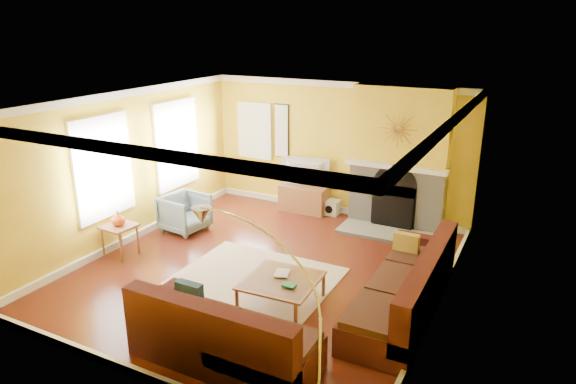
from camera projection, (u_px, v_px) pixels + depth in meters
The scene contains 27 objects.
floor at pixel (264, 269), 8.30m from camera, with size 5.50×6.00×0.02m, color maroon.
ceiling at pixel (262, 101), 7.44m from camera, with size 5.50×6.00×0.02m, color white.
wall_back at pixel (337, 148), 10.41m from camera, with size 5.50×0.02×2.70m, color yellow.
wall_front at pixel (119, 270), 5.33m from camera, with size 5.50×0.02×2.70m, color yellow.
wall_left at pixel (128, 167), 9.06m from camera, with size 0.02×6.00×2.70m, color yellow.
wall_right at pixel (447, 220), 6.67m from camera, with size 0.02×6.00×2.70m, color yellow.
baseboard at pixel (264, 265), 8.28m from camera, with size 5.50×6.00×0.12m, color white, non-canonical shape.
crown_molding at pixel (262, 105), 7.46m from camera, with size 5.50×6.00×0.12m, color white, non-canonical shape.
window_left_near at pixel (176, 144), 10.10m from camera, with size 0.06×1.22×1.72m, color white.
window_left_far at pixel (103, 168), 8.49m from camera, with size 0.06×1.22×1.72m, color white.
window_back at pixel (255, 131), 11.13m from camera, with size 0.82×0.06×1.22m, color white.
wall_art at pixel (281, 131), 10.84m from camera, with size 0.34×0.04×1.14m, color white.
fireplace at pixel (399, 159), 9.65m from camera, with size 1.80×0.40×2.70m, color #9C9993, non-canonical shape.
mantel at pixel (395, 167), 9.48m from camera, with size 1.92×0.22×0.08m, color white.
hearth at pixel (386, 233), 9.60m from camera, with size 1.80×0.70×0.06m, color #9C9993.
sunburst at pixel (398, 129), 9.26m from camera, with size 0.70×0.04×0.70m, color olive, non-canonical shape.
rug at pixel (258, 276), 8.02m from camera, with size 2.40×1.80×0.02m, color beige.
sectional_sofa at pixel (313, 280), 6.98m from camera, with size 3.09×3.87×0.90m, color #471916, non-canonical shape.
coffee_table at pixel (281, 291), 7.20m from camera, with size 1.00×1.00×0.40m, color white, non-canonical shape.
media_console at pixel (304, 199), 10.74m from camera, with size 1.00×0.45×0.55m, color #955C36.
tv at pixel (304, 173), 10.56m from camera, with size 1.02×0.13×0.59m, color black.
subwoofer at pixel (332, 207), 10.60m from camera, with size 0.30×0.30×0.30m, color white.
armchair at pixel (185, 213), 9.72m from camera, with size 0.76×0.78×0.71m, color gray.
side_table at pixel (120, 240), 8.69m from camera, with size 0.50×0.50×0.55m, color #955C36, non-canonical shape.
vase at pixel (118, 218), 8.56m from camera, with size 0.24×0.24×0.25m, color orange.
book at pixel (275, 273), 7.28m from camera, with size 0.20×0.27×0.03m, color white.
arc_lamp at pixel (265, 323), 4.90m from camera, with size 1.35×0.36×2.12m, color silver, non-canonical shape.
Camera 1 is at (3.76, -6.48, 3.80)m, focal length 32.00 mm.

